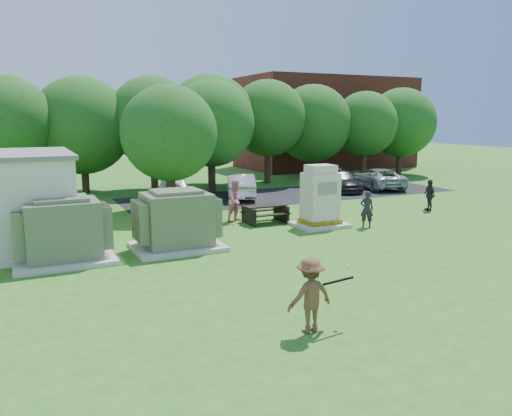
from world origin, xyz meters
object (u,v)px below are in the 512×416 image
person_by_generator (367,209)px  car_white (174,191)px  person_at_picnic (236,200)px  person_walking_right (429,195)px  car_dark (341,181)px  transformer_right (177,221)px  car_silver_b (377,178)px  transformer_left (63,232)px  generator_cabinet (320,200)px  picnic_table (265,212)px  car_silver_a (241,186)px  batter (310,295)px

person_by_generator → car_white: bearing=-26.7°
person_at_picnic → person_walking_right: (9.54, -1.73, -0.15)m
person_by_generator → car_dark: size_ratio=0.36×
transformer_right → car_silver_b: 18.33m
transformer_left → person_walking_right: bearing=5.6°
generator_cabinet → picnic_table: (-1.75, 1.61, -0.65)m
person_by_generator → picnic_table: bearing=-7.1°
transformer_right → car_silver_a: bearing=54.9°
picnic_table → person_walking_right: (8.56, -0.86, 0.28)m
transformer_right → generator_cabinet: generator_cabinet is taller
car_silver_a → car_dark: bearing=-160.2°
generator_cabinet → car_silver_b: (9.55, 8.05, -0.48)m
transformer_left → transformer_right: bearing=0.0°
picnic_table → car_white: car_white is taller
batter → car_silver_a: bearing=-111.1°
car_silver_b → picnic_table: bearing=43.7°
transformer_right → car_dark: transformer_right is taller
person_at_picnic → car_silver_b: (12.28, 5.57, -0.27)m
picnic_table → car_white: size_ratio=0.41×
transformer_left → batter: transformer_left is taller
car_dark → person_walking_right: bearing=-73.4°
transformer_left → transformer_right: size_ratio=1.00×
person_at_picnic → person_walking_right: person_at_picnic is taller
person_by_generator → person_at_picnic: (-4.40, 3.47, 0.16)m
person_at_picnic → car_silver_a: (2.75, 5.77, -0.23)m
transformer_left → car_silver_b: (19.69, 8.97, -0.32)m
person_walking_right → car_silver_a: bearing=-120.9°
person_walking_right → car_silver_a: (-6.80, 7.51, -0.08)m
person_walking_right → car_silver_a: size_ratio=0.37×
generator_cabinet → transformer_right: bearing=-171.9°
batter → car_silver_b: bearing=-134.5°
car_white → car_silver_b: size_ratio=0.94×
car_silver_a → car_silver_b: (9.53, -0.21, -0.04)m
batter → car_silver_b: batter is taller
generator_cabinet → person_at_picnic: 3.70m
car_white → transformer_right: bearing=-90.1°
transformer_right → person_walking_right: (13.25, 1.67, -0.20)m
picnic_table → transformer_left: bearing=-163.3°
batter → person_by_generator: batter is taller
generator_cabinet → person_by_generator: bearing=-30.4°
generator_cabinet → car_dark: (6.78, 8.16, -0.51)m
transformer_right → car_white: transformer_right is taller
transformer_left → car_silver_a: size_ratio=0.71×
car_silver_b → car_white: bearing=15.4°
transformer_right → person_by_generator: (8.11, -0.07, -0.21)m
picnic_table → batter: size_ratio=1.12×
batter → person_by_generator: 10.86m
transformer_left → generator_cabinet: bearing=5.1°
transformer_left → person_by_generator: (11.81, -0.07, -0.21)m
transformer_right → person_at_picnic: transformer_right is taller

